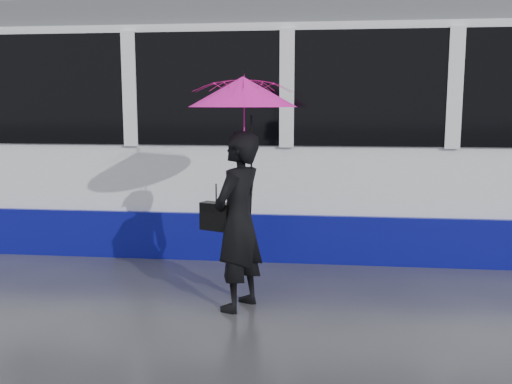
# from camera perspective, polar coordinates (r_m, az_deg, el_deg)

# --- Properties ---
(ground) EXTENTS (90.00, 90.00, 0.00)m
(ground) POSITION_cam_1_polar(r_m,az_deg,el_deg) (6.51, -12.09, -9.44)
(ground) COLOR #28282D
(ground) RESTS_ON ground
(rails) EXTENTS (34.00, 1.51, 0.02)m
(rails) POSITION_cam_1_polar(r_m,az_deg,el_deg) (8.82, -6.86, -4.43)
(rails) COLOR #3F3D38
(rails) RESTS_ON ground
(tram) EXTENTS (26.00, 2.56, 3.35)m
(tram) POSITION_cam_1_polar(r_m,az_deg,el_deg) (9.24, -18.73, 5.98)
(tram) COLOR white
(tram) RESTS_ON ground
(woman) EXTENTS (0.64, 0.76, 1.76)m
(woman) POSITION_cam_1_polar(r_m,az_deg,el_deg) (5.56, -1.79, -2.97)
(woman) COLOR black
(woman) RESTS_ON ground
(umbrella) EXTENTS (1.36, 1.36, 1.19)m
(umbrella) POSITION_cam_1_polar(r_m,az_deg,el_deg) (5.44, -1.32, 7.88)
(umbrella) COLOR #FF154F
(umbrella) RESTS_ON ground
(handbag) EXTENTS (0.34, 0.25, 0.45)m
(handbag) POSITION_cam_1_polar(r_m,az_deg,el_deg) (5.61, -3.99, -2.44)
(handbag) COLOR black
(handbag) RESTS_ON ground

